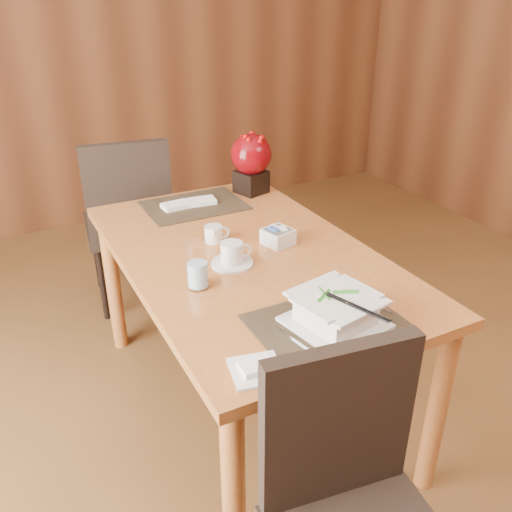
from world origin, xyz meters
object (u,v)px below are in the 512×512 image
sugar_caddy (278,237)px  soup_setting (336,311)px  bread_plate (257,370)px  near_chair (355,506)px  dining_table (247,275)px  creamer_jug (213,234)px  water_glass (197,265)px  berry_decor (251,160)px  coffee_cup (232,255)px  far_chair (129,215)px

sugar_caddy → soup_setting: bearing=-102.6°
sugar_caddy → bread_plate: (-0.44, -0.66, -0.03)m
soup_setting → near_chair: size_ratio=0.32×
dining_table → creamer_jug: 0.21m
dining_table → creamer_jug: (-0.07, 0.15, 0.13)m
creamer_jug → soup_setting: bearing=-64.9°
soup_setting → water_glass: 0.50m
sugar_caddy → near_chair: bearing=-108.7°
water_glass → sugar_caddy: bearing=22.9°
soup_setting → berry_decor: size_ratio=1.03×
near_chair → soup_setting: bearing=71.0°
dining_table → creamer_jug: size_ratio=16.35×
coffee_cup → berry_decor: (0.41, 0.65, 0.13)m
dining_table → coffee_cup: (-0.09, -0.06, 0.13)m
dining_table → coffee_cup: coffee_cup is taller
creamer_jug → bread_plate: 0.83m
near_chair → dining_table: bearing=86.8°
creamer_jug → berry_decor: size_ratio=0.31×
creamer_jug → sugar_caddy: 0.26m
bread_plate → far_chair: size_ratio=0.14×
soup_setting → near_chair: bearing=-127.6°
creamer_jug → far_chair: bearing=115.7°
dining_table → near_chair: (-0.19, -0.97, -0.13)m
creamer_jug → bread_plate: creamer_jug is taller
water_glass → bread_plate: 0.50m
creamer_jug → water_glass: bearing=-103.4°
water_glass → sugar_caddy: water_glass is taller
soup_setting → creamer_jug: soup_setting is taller
creamer_jug → berry_decor: berry_decor is taller
dining_table → sugar_caddy: size_ratio=14.38×
bread_plate → far_chair: bearing=86.5°
dining_table → soup_setting: 0.59m
dining_table → berry_decor: size_ratio=5.15×
creamer_jug → dining_table: bearing=-46.9°
berry_decor → far_chair: 0.77m
soup_setting → sugar_caddy: (0.13, 0.58, -0.02)m
coffee_cup → near_chair: 0.95m
bread_plate → far_chair: 1.71m
dining_table → soup_setting: size_ratio=5.00×
sugar_caddy → bread_plate: sugar_caddy is taller
water_glass → creamer_jug: 0.37m
soup_setting → bread_plate: bearing=-175.9°
sugar_caddy → bread_plate: bearing=-123.6°
dining_table → coffee_cup: bearing=-146.4°
far_chair → creamer_jug: bearing=105.5°
sugar_caddy → berry_decor: (0.17, 0.58, 0.13)m
berry_decor → near_chair: berry_decor is taller
dining_table → near_chair: 1.00m
coffee_cup → water_glass: bearing=-150.5°
soup_setting → far_chair: 1.65m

